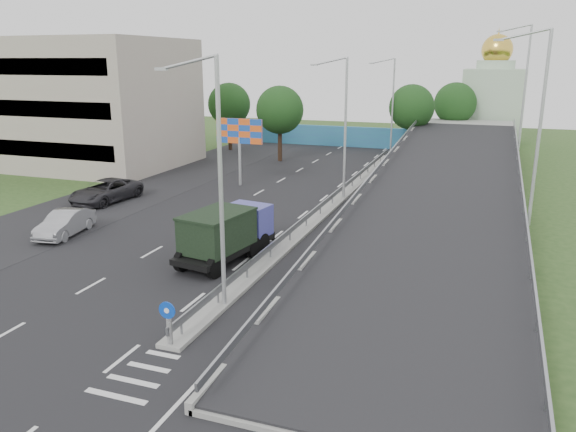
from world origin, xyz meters
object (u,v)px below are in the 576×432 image
at_px(billboard, 239,135).
at_px(church, 492,100).
at_px(dump_truck, 227,232).
at_px(sign_bollard, 169,323).
at_px(lamp_post_near, 216,171).
at_px(parked_car_b, 65,223).
at_px(parked_car_c, 106,191).
at_px(lamp_post_far, 391,102).
at_px(lamp_post_mid, 343,121).

bearing_deg(billboard, church, 59.30).
distance_m(church, dump_truck, 50.26).
relative_size(sign_bollard, dump_truck, 0.26).
distance_m(lamp_post_near, parked_car_b, 15.28).
height_order(parked_car_b, parked_car_c, parked_car_c).
relative_size(lamp_post_far, billboard, 1.83).
xyz_separation_m(lamp_post_far, church, (9.89, 14.00, -0.50)).
height_order(lamp_post_near, dump_truck, lamp_post_near).
distance_m(lamp_post_near, dump_truck, 7.25).
xyz_separation_m(lamp_post_near, parked_car_b, (-13.13, 5.94, -5.07)).
xyz_separation_m(lamp_post_mid, church, (9.89, 34.00, -0.50)).
bearing_deg(dump_truck, billboard, 121.62).
bearing_deg(lamp_post_far, parked_car_c, -121.24).
relative_size(sign_bollard, church, 0.12).
bearing_deg(church, lamp_post_far, -125.24).
relative_size(church, parked_car_c, 2.35).
relative_size(dump_truck, parked_car_b, 1.44).
xyz_separation_m(lamp_post_mid, dump_truck, (-2.28, -14.62, -4.29)).
height_order(lamp_post_mid, dump_truck, lamp_post_mid).
relative_size(sign_bollard, lamp_post_far, 0.17).
bearing_deg(lamp_post_mid, dump_truck, -98.86).
height_order(sign_bollard, church, church).
xyz_separation_m(church, billboard, (-19.00, -32.00, -1.12)).
bearing_deg(lamp_post_mid, church, 73.78).
relative_size(lamp_post_far, parked_car_b, 2.24).
height_order(sign_bollard, dump_truck, dump_truck).
bearing_deg(sign_bollard, lamp_post_far, 89.86).
xyz_separation_m(parked_car_b, parked_car_c, (-2.90, 7.63, 0.07)).
relative_size(billboard, parked_car_b, 1.22).
height_order(lamp_post_mid, church, church).
distance_m(billboard, parked_car_c, 11.41).
distance_m(dump_truck, parked_car_c, 16.02).
distance_m(lamp_post_far, parked_car_c, 31.31).
bearing_deg(billboard, lamp_post_near, -67.51).
bearing_deg(lamp_post_far, lamp_post_mid, -90.00).
height_order(sign_bollard, parked_car_c, sign_bollard).
distance_m(sign_bollard, dump_truck, 9.47).
relative_size(church, parked_car_b, 3.07).
relative_size(parked_car_b, parked_car_c, 0.77).
height_order(lamp_post_far, parked_car_b, lamp_post_far).
height_order(dump_truck, parked_car_c, dump_truck).
relative_size(sign_bollard, lamp_post_near, 0.17).
bearing_deg(parked_car_c, lamp_post_far, 63.43).
distance_m(billboard, parked_car_b, 16.91).
distance_m(lamp_post_near, billboard, 23.87).
distance_m(lamp_post_mid, billboard, 9.47).
relative_size(church, dump_truck, 2.13).
distance_m(dump_truck, parked_car_b, 10.89).
distance_m(lamp_post_near, lamp_post_mid, 20.00).
bearing_deg(lamp_post_mid, billboard, 167.62).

